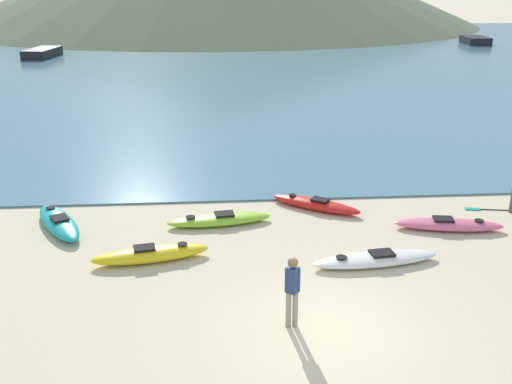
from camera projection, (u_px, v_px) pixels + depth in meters
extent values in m
plane|color=beige|center=(325.00, 331.00, 11.87)|extent=(400.00, 400.00, 0.00)
cube|color=teal|center=(234.00, 57.00, 51.50)|extent=(160.00, 70.00, 0.06)
ellipsoid|color=#8CCC2D|center=(219.00, 220.00, 16.91)|extent=(3.03, 1.15, 0.27)
cube|color=black|center=(224.00, 214.00, 16.89)|extent=(0.58, 0.49, 0.05)
cylinder|color=black|center=(190.00, 217.00, 16.70)|extent=(0.27, 0.27, 0.02)
ellipsoid|color=teal|center=(59.00, 222.00, 16.64)|extent=(2.06, 2.99, 0.33)
cube|color=black|center=(60.00, 218.00, 16.46)|extent=(0.62, 0.67, 0.05)
cylinder|color=black|center=(51.00, 207.00, 17.23)|extent=(0.27, 0.27, 0.02)
ellipsoid|color=yellow|center=(151.00, 254.00, 14.74)|extent=(2.96, 1.25, 0.34)
cube|color=black|center=(144.00, 248.00, 14.63)|extent=(0.58, 0.48, 0.05)
cylinder|color=black|center=(182.00, 244.00, 14.87)|extent=(0.25, 0.25, 0.02)
ellipsoid|color=#E5668C|center=(448.00, 225.00, 16.56)|extent=(3.06, 1.20, 0.28)
cube|color=black|center=(443.00, 219.00, 16.52)|extent=(0.59, 0.48, 0.05)
cylinder|color=black|center=(479.00, 220.00, 16.44)|extent=(0.25, 0.25, 0.02)
ellipsoid|color=white|center=(375.00, 259.00, 14.58)|extent=(3.25, 1.15, 0.25)
cube|color=black|center=(382.00, 253.00, 14.56)|extent=(0.62, 0.49, 0.05)
cylinder|color=black|center=(342.00, 257.00, 14.37)|extent=(0.27, 0.27, 0.02)
ellipsoid|color=red|center=(316.00, 204.00, 18.02)|extent=(2.74, 2.16, 0.30)
cube|color=black|center=(320.00, 200.00, 17.89)|extent=(0.63, 0.59, 0.05)
cylinder|color=black|center=(292.00, 195.00, 18.33)|extent=(0.23, 0.23, 0.02)
cylinder|color=gray|center=(288.00, 310.00, 11.89)|extent=(0.11, 0.11, 0.77)
cylinder|color=gray|center=(295.00, 309.00, 11.90)|extent=(0.11, 0.11, 0.77)
cube|color=navy|center=(292.00, 280.00, 11.67)|extent=(0.27, 0.27, 0.54)
cylinder|color=navy|center=(287.00, 280.00, 11.66)|extent=(0.08, 0.08, 0.52)
cylinder|color=navy|center=(298.00, 279.00, 11.68)|extent=(0.08, 0.08, 0.52)
sphere|color=brown|center=(293.00, 263.00, 11.54)|extent=(0.21, 0.21, 0.21)
cylinder|color=#4C4C4C|center=(512.00, 200.00, 17.66)|extent=(0.12, 0.12, 0.80)
cube|color=#B2B2B7|center=(349.00, 31.00, 69.51)|extent=(2.78, 4.30, 0.87)
cube|color=black|center=(42.00, 53.00, 50.84)|extent=(2.53, 4.65, 0.73)
cube|color=black|center=(475.00, 40.00, 60.65)|extent=(2.59, 4.08, 0.72)
cylinder|color=black|center=(512.00, 210.00, 17.90)|extent=(1.88, 0.35, 0.03)
cube|color=teal|center=(472.00, 209.00, 18.00)|extent=(0.46, 0.25, 0.03)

